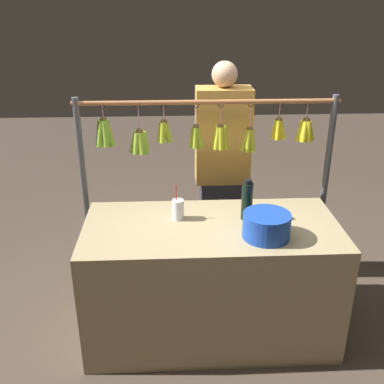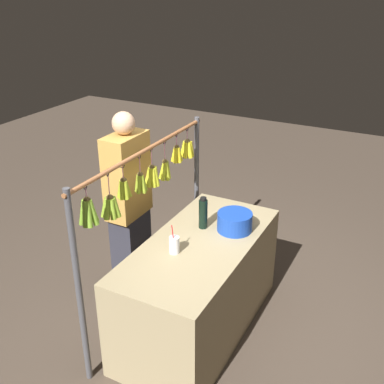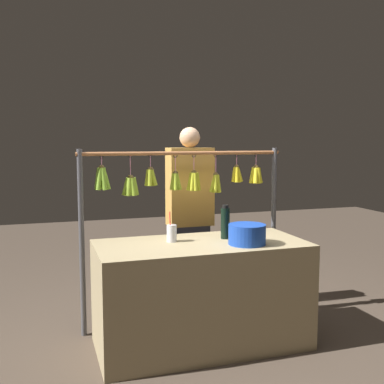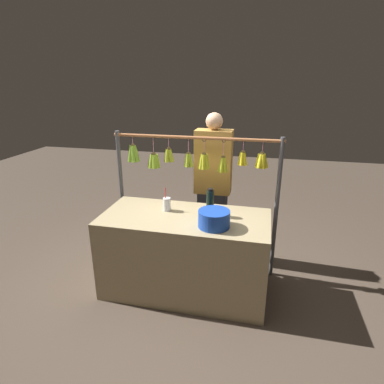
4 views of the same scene
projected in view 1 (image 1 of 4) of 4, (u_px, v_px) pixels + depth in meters
name	position (u px, v px, depth m)	size (l,w,h in m)	color
ground_plane	(210.00, 329.00, 3.12)	(12.00, 12.00, 0.00)	#4A3D31
market_counter	(211.00, 280.00, 2.96)	(1.59, 0.75, 0.81)	tan
display_rack	(203.00, 154.00, 3.09)	(1.76, 0.14, 1.51)	#4C4C51
water_bottle	(247.00, 200.00, 2.83)	(0.07, 0.07, 0.27)	black
blue_bucket	(267.00, 225.00, 2.64)	(0.28, 0.28, 0.15)	#1941AB
drink_cup	(178.00, 209.00, 2.86)	(0.08, 0.08, 0.23)	silver
vendor_person	(222.00, 176.00, 3.47)	(0.40, 0.22, 1.70)	#2D2D38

